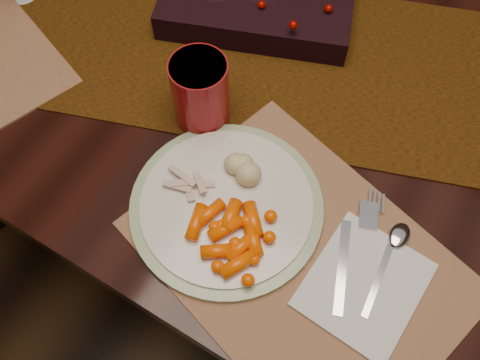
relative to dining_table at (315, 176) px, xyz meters
The scene contains 13 objects.
floor 0.38m from the dining_table, ahead, with size 5.00×5.00×0.00m, color black.
dining_table is the anchor object (origin of this frame).
table_runner 0.38m from the dining_table, 16.55° to the left, with size 1.79×0.37×0.00m, color #3A1F0D.
centerpiece 0.45m from the dining_table, behind, with size 0.33×0.17×0.07m, color black, non-canonical shape.
placemat_main 0.51m from the dining_table, 74.84° to the right, with size 0.43×0.32×0.00m, color #8D6445.
dinner_plate 0.50m from the dining_table, 96.10° to the right, with size 0.28×0.28×0.02m, color silver.
baby_carrots 0.54m from the dining_table, 91.94° to the right, with size 0.10×0.08×0.02m, color #FC5300, non-canonical shape.
mashed_potatoes 0.49m from the dining_table, 98.88° to the right, with size 0.07×0.06×0.04m, color beige, non-canonical shape.
turkey_shreds 0.53m from the dining_table, 106.16° to the right, with size 0.07×0.06×0.02m, color #B8A28F, non-canonical shape.
napkin 0.53m from the dining_table, 60.82° to the right, with size 0.14×0.16×0.01m, color silver.
fork 0.51m from the dining_table, 63.91° to the right, with size 0.03×0.17×0.00m, color silver, non-canonical shape.
spoon 0.52m from the dining_table, 56.09° to the right, with size 0.03×0.14×0.00m, color silver, non-canonical shape.
red_cup 0.51m from the dining_table, 126.58° to the right, with size 0.09×0.09×0.12m, color maroon.
Camera 1 is at (0.14, -0.58, 1.42)m, focal length 38.00 mm.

